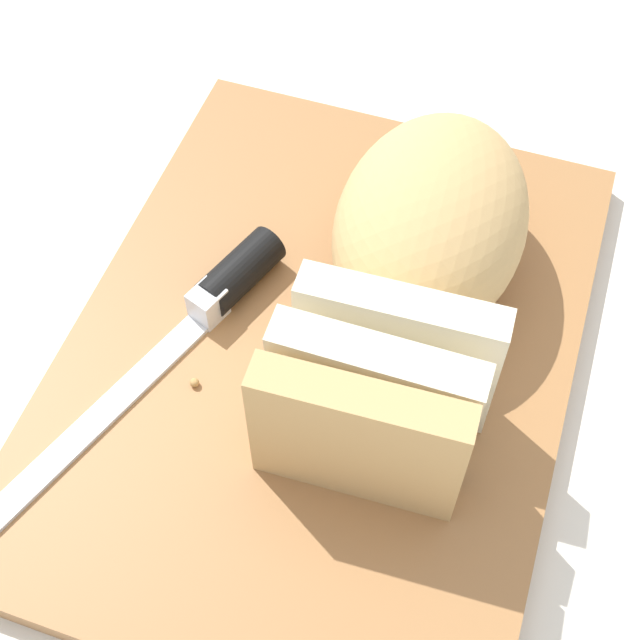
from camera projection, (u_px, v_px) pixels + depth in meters
name	position (u px, v px, depth m)	size (l,w,h in m)	color
ground_plane	(320.00, 364.00, 0.57)	(3.00, 3.00, 0.00)	silver
cutting_board	(320.00, 356.00, 0.56)	(0.40, 0.30, 0.02)	#9E6B3D
bread_loaf	(417.00, 266.00, 0.53)	(0.25, 0.12, 0.10)	tan
bread_knife	(205.00, 308.00, 0.55)	(0.29, 0.12, 0.03)	silver
crumb_near_knife	(322.00, 469.00, 0.50)	(0.00, 0.00, 0.00)	tan
crumb_near_loaf	(194.00, 383.00, 0.53)	(0.01, 0.01, 0.01)	tan
crumb_stray_left	(333.00, 376.00, 0.54)	(0.01, 0.01, 0.01)	tan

